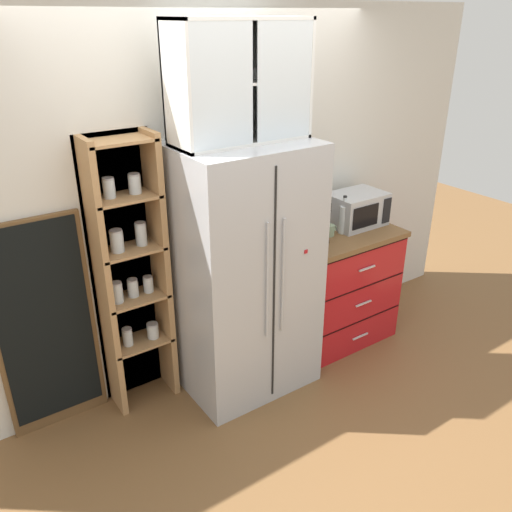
{
  "coord_description": "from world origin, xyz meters",
  "views": [
    {
      "loc": [
        -1.74,
        -2.66,
        2.47
      ],
      "look_at": [
        0.1,
        0.01,
        0.96
      ],
      "focal_mm": 36.86,
      "sensor_mm": 36.0,
      "label": 1
    }
  ],
  "objects_px": {
    "bottle_clear": "(344,217)",
    "chalkboard_menu": "(46,327)",
    "refrigerator": "(244,271)",
    "microwave": "(356,209)",
    "coffee_maker": "(310,221)",
    "mug_sage": "(329,230)"
  },
  "relations": [
    {
      "from": "bottle_clear",
      "to": "chalkboard_menu",
      "type": "height_order",
      "value": "chalkboard_menu"
    },
    {
      "from": "refrigerator",
      "to": "bottle_clear",
      "type": "height_order",
      "value": "refrigerator"
    },
    {
      "from": "microwave",
      "to": "chalkboard_menu",
      "type": "height_order",
      "value": "chalkboard_menu"
    },
    {
      "from": "coffee_maker",
      "to": "chalkboard_menu",
      "type": "relative_size",
      "value": 0.22
    },
    {
      "from": "mug_sage",
      "to": "bottle_clear",
      "type": "xyz_separation_m",
      "value": [
        0.12,
        -0.02,
        0.09
      ]
    },
    {
      "from": "microwave",
      "to": "chalkboard_menu",
      "type": "bearing_deg",
      "value": 174.59
    },
    {
      "from": "microwave",
      "to": "coffee_maker",
      "type": "distance_m",
      "value": 0.51
    },
    {
      "from": "coffee_maker",
      "to": "bottle_clear",
      "type": "height_order",
      "value": "coffee_maker"
    },
    {
      "from": "refrigerator",
      "to": "bottle_clear",
      "type": "bearing_deg",
      "value": 1.37
    },
    {
      "from": "coffee_maker",
      "to": "mug_sage",
      "type": "height_order",
      "value": "coffee_maker"
    },
    {
      "from": "microwave",
      "to": "mug_sage",
      "type": "height_order",
      "value": "microwave"
    },
    {
      "from": "coffee_maker",
      "to": "mug_sage",
      "type": "relative_size",
      "value": 2.62
    },
    {
      "from": "microwave",
      "to": "coffee_maker",
      "type": "bearing_deg",
      "value": -175.28
    },
    {
      "from": "coffee_maker",
      "to": "mug_sage",
      "type": "distance_m",
      "value": 0.22
    },
    {
      "from": "microwave",
      "to": "refrigerator",
      "type": "bearing_deg",
      "value": -175.21
    },
    {
      "from": "microwave",
      "to": "mug_sage",
      "type": "relative_size",
      "value": 3.72
    },
    {
      "from": "mug_sage",
      "to": "chalkboard_menu",
      "type": "relative_size",
      "value": 0.08
    },
    {
      "from": "coffee_maker",
      "to": "refrigerator",
      "type": "bearing_deg",
      "value": -175.15
    },
    {
      "from": "refrigerator",
      "to": "microwave",
      "type": "relative_size",
      "value": 3.99
    },
    {
      "from": "microwave",
      "to": "bottle_clear",
      "type": "height_order",
      "value": "bottle_clear"
    },
    {
      "from": "refrigerator",
      "to": "coffee_maker",
      "type": "bearing_deg",
      "value": 4.85
    },
    {
      "from": "microwave",
      "to": "mug_sage",
      "type": "bearing_deg",
      "value": -170.98
    }
  ]
}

